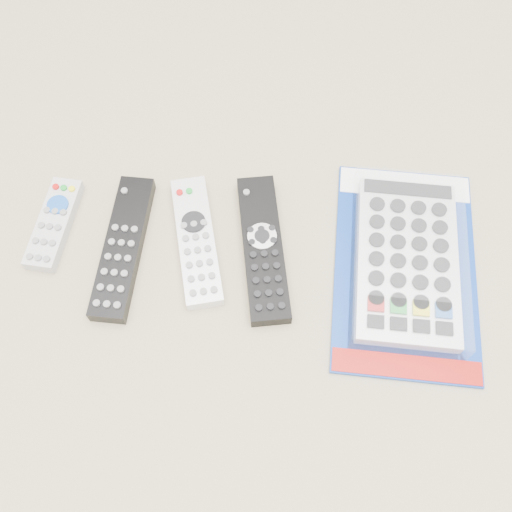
{
  "coord_description": "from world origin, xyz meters",
  "views": [
    {
      "loc": [
        0.02,
        -0.33,
        0.67
      ],
      "look_at": [
        0.02,
        -0.0,
        0.01
      ],
      "focal_mm": 40.0,
      "sensor_mm": 36.0,
      "label": 1
    }
  ],
  "objects_px": {
    "remote_small_grey": "(54,224)",
    "remote_silver_dvd": "(197,241)",
    "remote_large_black": "(263,248)",
    "jumbo_remote_packaged": "(407,259)",
    "remote_slim_black": "(123,247)"
  },
  "relations": [
    {
      "from": "remote_small_grey",
      "to": "remote_silver_dvd",
      "type": "height_order",
      "value": "same"
    },
    {
      "from": "remote_silver_dvd",
      "to": "remote_large_black",
      "type": "bearing_deg",
      "value": -17.07
    },
    {
      "from": "jumbo_remote_packaged",
      "to": "remote_slim_black",
      "type": "bearing_deg",
      "value": -177.09
    },
    {
      "from": "remote_small_grey",
      "to": "remote_silver_dvd",
      "type": "xyz_separation_m",
      "value": [
        0.19,
        -0.03,
        0.0
      ]
    },
    {
      "from": "remote_slim_black",
      "to": "remote_silver_dvd",
      "type": "height_order",
      "value": "remote_slim_black"
    },
    {
      "from": "remote_silver_dvd",
      "to": "jumbo_remote_packaged",
      "type": "relative_size",
      "value": 0.61
    },
    {
      "from": "remote_silver_dvd",
      "to": "remote_slim_black",
      "type": "bearing_deg",
      "value": 176.17
    },
    {
      "from": "remote_small_grey",
      "to": "jumbo_remote_packaged",
      "type": "xyz_separation_m",
      "value": [
        0.46,
        -0.06,
        0.01
      ]
    },
    {
      "from": "remote_small_grey",
      "to": "remote_slim_black",
      "type": "height_order",
      "value": "remote_slim_black"
    },
    {
      "from": "remote_small_grey",
      "to": "remote_slim_black",
      "type": "relative_size",
      "value": 0.67
    },
    {
      "from": "remote_small_grey",
      "to": "remote_large_black",
      "type": "bearing_deg",
      "value": 1.2
    },
    {
      "from": "remote_small_grey",
      "to": "remote_slim_black",
      "type": "xyz_separation_m",
      "value": [
        0.1,
        -0.04,
        0.0
      ]
    },
    {
      "from": "remote_large_black",
      "to": "jumbo_remote_packaged",
      "type": "xyz_separation_m",
      "value": [
        0.18,
        -0.02,
        0.01
      ]
    },
    {
      "from": "remote_slim_black",
      "to": "remote_small_grey",
      "type": "bearing_deg",
      "value": 165.35
    },
    {
      "from": "remote_small_grey",
      "to": "remote_silver_dvd",
      "type": "relative_size",
      "value": 0.73
    }
  ]
}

